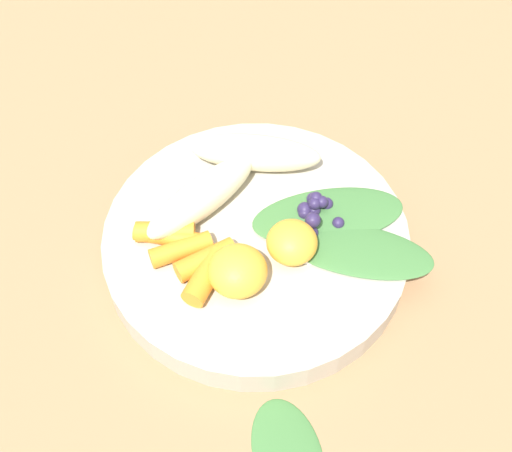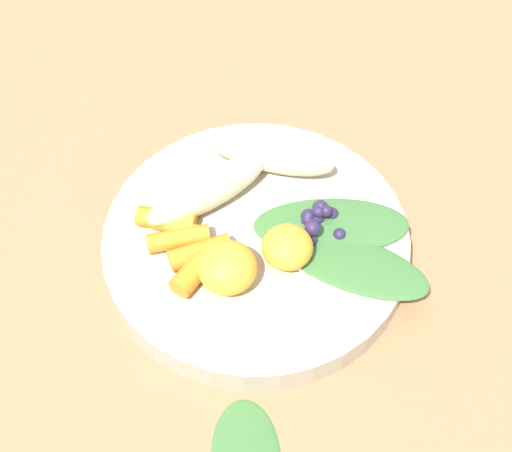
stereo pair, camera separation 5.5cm
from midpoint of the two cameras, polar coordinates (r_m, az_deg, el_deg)
name	(u,v)px [view 2 (the right image)]	position (r m, az deg, el deg)	size (l,w,h in m)	color
ground_plane	(256,252)	(0.58, 2.71, -2.38)	(2.40, 2.40, 0.00)	#99704C
bowl	(256,243)	(0.57, 2.76, -1.60)	(0.25, 0.25, 0.03)	#B2AD9E
banana_peeled_left	(208,190)	(0.56, -1.25, 2.84)	(0.11, 0.03, 0.03)	beige
banana_peeled_right	(270,153)	(0.59, 3.81, 5.88)	(0.11, 0.03, 0.03)	beige
orange_segment_near	(287,247)	(0.53, 5.57, -1.96)	(0.04, 0.04, 0.03)	#F4A833
orange_segment_far	(232,270)	(0.52, 1.05, -3.87)	(0.05, 0.05, 0.03)	#F4A833
carrot_front	(167,220)	(0.56, -4.66, 0.35)	(0.02, 0.02, 0.05)	orange
carrot_mid_left	(169,225)	(0.55, -4.42, -0.11)	(0.01, 0.01, 0.06)	orange
carrot_mid_right	(178,239)	(0.54, -3.63, -1.28)	(0.02, 0.02, 0.05)	orange
carrot_rear	(200,252)	(0.54, -1.76, -2.42)	(0.02, 0.02, 0.05)	orange
carrot_small	(196,269)	(0.53, -2.04, -3.80)	(0.02, 0.02, 0.05)	orange
blueberry_pile	(318,219)	(0.56, 7.97, 0.40)	(0.04, 0.05, 0.02)	#2D234C
coconut_shred_patch	(307,248)	(0.55, 7.12, -2.05)	(0.04, 0.04, 0.00)	white
kale_leaf_left	(352,264)	(0.55, 10.87, -3.30)	(0.12, 0.05, 0.01)	#3D7038
kale_leaf_right	(331,225)	(0.57, 9.06, -0.12)	(0.13, 0.06, 0.01)	#3D7038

